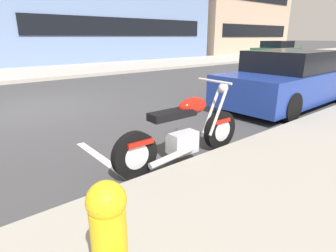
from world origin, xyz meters
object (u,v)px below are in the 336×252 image
Objects in this scene: car_opposite_curb at (276,52)px; parked_motorcycle at (184,133)px; fire_hydrant at (109,236)px; parked_car_behind_motorcycle at (289,80)px.

parked_motorcycle is at bearing 25.72° from car_opposite_curb.
parked_motorcycle is at bearing 36.20° from fire_hydrant.
parked_motorcycle is 0.54× the size of car_opposite_curb.
parked_motorcycle is 18.42m from car_opposite_curb.
fire_hydrant is at bearing 26.79° from car_opposite_curb.
parked_car_behind_motorcycle is at bearing 30.61° from car_opposite_curb.
car_opposite_curb is 20.70m from fire_hydrant.
parked_car_behind_motorcycle is 5.61× the size of fire_hydrant.
fire_hydrant is (-18.33, -9.63, -0.12)m from car_opposite_curb.
car_opposite_curb is at bearing 27.71° from fire_hydrant.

